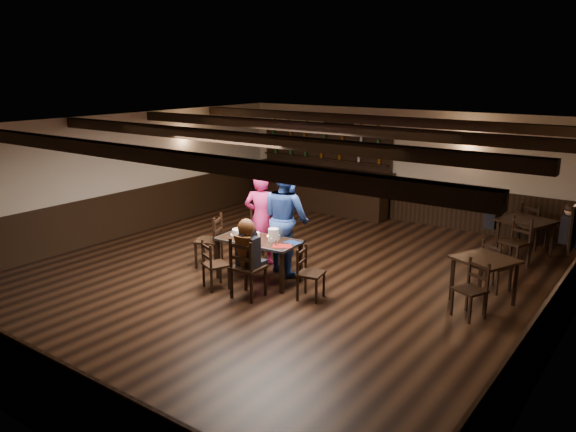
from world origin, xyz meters
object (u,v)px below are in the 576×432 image
Objects in this scene: cake at (240,232)px; bar_counter at (321,182)px; chair_near_right at (245,264)px; man_blue at (286,218)px; woman_pink at (261,219)px; dining_table at (259,244)px; chair_near_left at (212,261)px.

cake is 5.19m from bar_counter.
man_blue is (-0.24, 1.45, 0.41)m from chair_near_right.
chair_near_right reaches higher than cake.
chair_near_right is 0.51× the size of man_blue.
chair_near_right is 1.53m from man_blue.
man_blue is (0.64, -0.07, 0.12)m from woman_pink.
dining_table is 4.43× the size of cake.
man_blue is at bearing -64.68° from bar_counter.
chair_near_left is at bearing 71.88° from woman_pink.
bar_counter reaches higher than dining_table.
bar_counter is at bearing -95.60° from woman_pink.
bar_counter is (-1.55, 5.78, 0.24)m from chair_near_left.
chair_near_left is 2.46× the size of cake.
woman_pink is 4.47m from bar_counter.
cake is at bearing 94.53° from chair_near_left.
chair_near_right is at bearing 96.16° from woman_pink.
woman_pink is at bearing 11.89° from man_blue.
dining_table is 0.85m from chair_near_right.
chair_near_left is at bearing -179.26° from chair_near_right.
dining_table is at bearing -2.77° from cake.
dining_table is 1.49× the size of chair_near_right.
woman_pink is at bearing 125.75° from dining_table.
cake is (-0.55, -0.65, -0.21)m from man_blue.
cake is (0.09, -0.72, -0.08)m from woman_pink.
bar_counter is at bearing 111.21° from dining_table.
woman_pink is at bearing 95.73° from chair_near_left.
bar_counter is at bearing -46.30° from man_blue.
cake is (-0.06, 0.81, 0.31)m from chair_near_left.
chair_near_left is at bearing 89.88° from man_blue.
chair_near_left is 0.87m from cake.
man_blue is 4.78m from bar_counter.
man_blue is at bearing 49.63° from cake.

